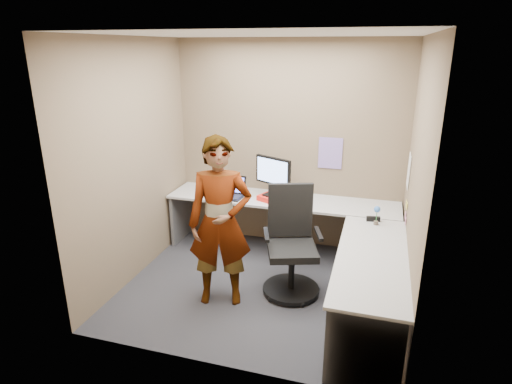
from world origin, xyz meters
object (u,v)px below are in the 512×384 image
(monitor, at_px, (273,173))
(person, at_px, (220,223))
(desk, at_px, (307,231))
(office_chair, at_px, (291,251))

(monitor, relative_size, person, 0.28)
(desk, xyz_separation_m, monitor, (-0.54, 0.51, 0.50))
(monitor, bearing_deg, desk, -18.46)
(desk, height_order, monitor, monitor)
(desk, relative_size, office_chair, 2.54)
(monitor, xyz_separation_m, office_chair, (0.43, -0.83, -0.61))
(monitor, relative_size, office_chair, 0.43)
(monitor, distance_m, person, 1.27)
(monitor, bearing_deg, person, -76.12)
(desk, relative_size, person, 1.67)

